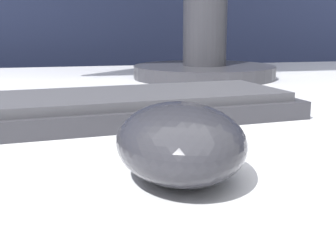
% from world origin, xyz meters
% --- Properties ---
extents(partition_panel, '(5.00, 0.03, 1.45)m').
position_xyz_m(partition_panel, '(0.00, 0.72, 0.72)').
color(partition_panel, black).
rests_on(partition_panel, ground_plane).
extents(computer_mouse_near, '(0.08, 0.11, 0.04)m').
position_xyz_m(computer_mouse_near, '(0.03, -0.12, 0.72)').
color(computer_mouse_near, '#232328').
rests_on(computer_mouse_near, desk).
extents(keyboard, '(0.43, 0.17, 0.02)m').
position_xyz_m(keyboard, '(-0.03, 0.04, 0.71)').
color(keyboard, '#28282D').
rests_on(keyboard, desk).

